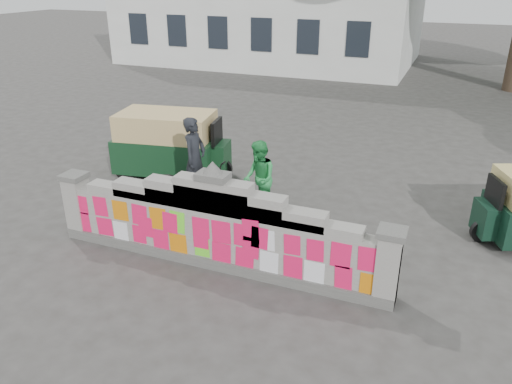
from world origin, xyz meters
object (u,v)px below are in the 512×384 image
cyclist_bike (196,185)px  cyclist_rider (195,169)px  rickshaw_left (170,143)px  pedestrian (259,179)px

cyclist_bike → cyclist_rider: bearing=0.0°
cyclist_rider → rickshaw_left: cyclist_rider is taller
pedestrian → rickshaw_left: size_ratio=0.54×
cyclist_rider → pedestrian: bearing=-80.2°
cyclist_bike → rickshaw_left: (-1.56, 1.52, 0.32)m
cyclist_bike → pedestrian: size_ratio=1.25×
cyclist_bike → rickshaw_left: bearing=46.3°
cyclist_bike → cyclist_rider: (0.00, 0.00, 0.38)m
cyclist_rider → rickshaw_left: 2.18m
cyclist_rider → rickshaw_left: (-1.56, 1.52, -0.06)m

